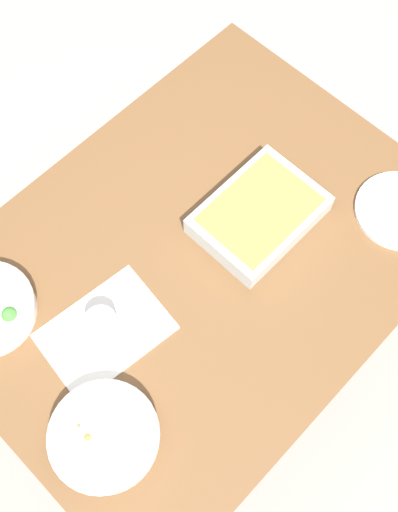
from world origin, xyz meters
TOP-DOWN VIEW (x-y plane):
  - ground_plane at (0.00, 0.00)m, footprint 6.00×6.00m
  - dining_table at (0.00, 0.00)m, footprint 1.20×0.90m
  - placemat at (0.29, -0.02)m, footprint 0.30×0.23m
  - stew_bowl at (0.44, 0.16)m, footprint 0.24×0.24m
  - baking_dish at (-0.17, 0.04)m, footprint 0.30×0.22m
  - drink_cup at (0.29, -0.02)m, footprint 0.07×0.07m
  - spoon_by_stew at (0.40, 0.15)m, footprint 0.17×0.06m

SIDE VIEW (x-z plane):
  - ground_plane at x=0.00m, z-range 0.00..0.00m
  - dining_table at x=0.00m, z-range 0.28..1.02m
  - placemat at x=0.29m, z-range 0.74..0.74m
  - spoon_by_stew at x=0.40m, z-range 0.74..0.75m
  - stew_bowl at x=0.44m, z-range 0.74..0.80m
  - baking_dish at x=-0.17m, z-range 0.74..0.80m
  - drink_cup at x=0.29m, z-range 0.74..0.82m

